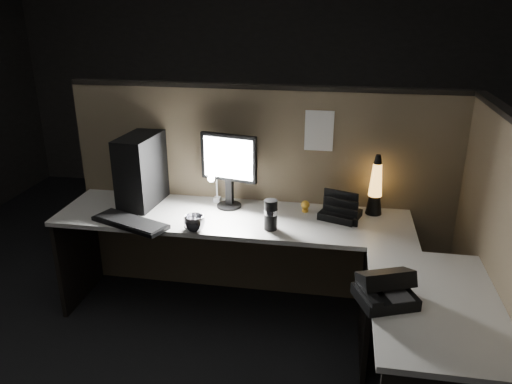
% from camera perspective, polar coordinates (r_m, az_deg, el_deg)
% --- Properties ---
extents(floor, '(6.00, 6.00, 0.00)m').
position_cam_1_polar(floor, '(3.12, -2.11, -19.86)').
color(floor, black).
rests_on(floor, ground).
extents(room_shell, '(6.00, 6.00, 6.00)m').
position_cam_1_polar(room_shell, '(2.39, -2.64, 10.87)').
color(room_shell, silver).
rests_on(room_shell, ground).
extents(partition_back, '(2.66, 0.06, 1.50)m').
position_cam_1_polar(partition_back, '(3.51, 0.82, -0.47)').
color(partition_back, brown).
rests_on(partition_back, ground).
extents(partition_right, '(0.06, 1.66, 1.50)m').
position_cam_1_polar(partition_right, '(2.85, 25.65, -8.21)').
color(partition_right, brown).
rests_on(partition_right, ground).
extents(desk, '(2.60, 1.60, 0.73)m').
position_cam_1_polar(desk, '(2.96, 2.19, -8.53)').
color(desk, '#BBB9B1').
rests_on(desk, ground).
extents(pc_tower, '(0.24, 0.47, 0.48)m').
position_cam_1_polar(pc_tower, '(3.47, -12.77, 2.58)').
color(pc_tower, black).
rests_on(pc_tower, desk).
extents(monitor, '(0.39, 0.17, 0.50)m').
position_cam_1_polar(monitor, '(3.30, -3.14, 3.26)').
color(monitor, black).
rests_on(monitor, desk).
extents(keyboard, '(0.54, 0.35, 0.03)m').
position_cam_1_polar(keyboard, '(3.22, -14.17, -3.41)').
color(keyboard, black).
rests_on(keyboard, desk).
extents(mouse, '(0.11, 0.09, 0.04)m').
position_cam_1_polar(mouse, '(3.08, -7.30, -3.94)').
color(mouse, black).
rests_on(mouse, desk).
extents(clip_lamp, '(0.05, 0.19, 0.24)m').
position_cam_1_polar(clip_lamp, '(3.36, -4.81, 0.69)').
color(clip_lamp, white).
rests_on(clip_lamp, desk).
extents(organizer, '(0.29, 0.27, 0.18)m').
position_cam_1_polar(organizer, '(3.26, 9.59, -2.21)').
color(organizer, black).
rests_on(organizer, desk).
extents(lava_lamp, '(0.11, 0.11, 0.40)m').
position_cam_1_polar(lava_lamp, '(3.31, 13.48, 0.27)').
color(lava_lamp, black).
rests_on(lava_lamp, desk).
extents(travel_mug, '(0.08, 0.08, 0.19)m').
position_cam_1_polar(travel_mug, '(3.03, 1.70, -2.63)').
color(travel_mug, black).
rests_on(travel_mug, desk).
extents(steel_mug, '(0.13, 0.13, 0.10)m').
position_cam_1_polar(steel_mug, '(3.04, -7.05, -3.60)').
color(steel_mug, silver).
rests_on(steel_mug, desk).
extents(figurine, '(0.06, 0.06, 0.06)m').
position_cam_1_polar(figurine, '(3.31, 5.66, -1.47)').
color(figurine, gold).
rests_on(figurine, desk).
extents(pinned_paper, '(0.19, 0.00, 0.27)m').
position_cam_1_polar(pinned_paper, '(3.29, 7.22, 6.95)').
color(pinned_paper, white).
rests_on(pinned_paper, partition_back).
extents(desk_phone, '(0.32, 0.31, 0.15)m').
position_cam_1_polar(desk_phone, '(2.44, 14.46, -10.70)').
color(desk_phone, black).
rests_on(desk_phone, desk).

